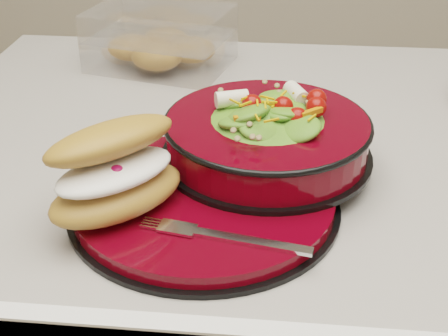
# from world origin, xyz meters

# --- Properties ---
(dinner_plate) EXTENTS (0.30, 0.30, 0.02)m
(dinner_plate) POSITION_xyz_m (-0.20, -0.18, 0.91)
(dinner_plate) COLOR black
(dinner_plate) RESTS_ON island_counter
(salad_bowl) EXTENTS (0.25, 0.25, 0.10)m
(salad_bowl) POSITION_xyz_m (-0.14, -0.10, 0.96)
(salad_bowl) COLOR black
(salad_bowl) RESTS_ON dinner_plate
(croissant) EXTENTS (0.16, 0.18, 0.09)m
(croissant) POSITION_xyz_m (-0.28, -0.22, 0.96)
(croissant) COLOR #C2853B
(croissant) RESTS_ON dinner_plate
(fork) EXTENTS (0.15, 0.04, 0.00)m
(fork) POSITION_xyz_m (-0.17, -0.26, 0.92)
(fork) COLOR silver
(fork) RESTS_ON dinner_plate
(pastry_box) EXTENTS (0.25, 0.21, 0.09)m
(pastry_box) POSITION_xyz_m (-0.33, 0.24, 0.94)
(pastry_box) COLOR white
(pastry_box) RESTS_ON island_counter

